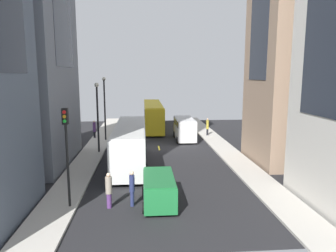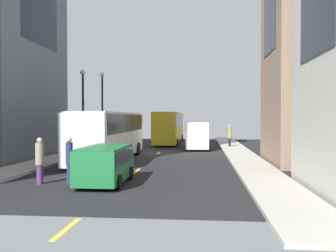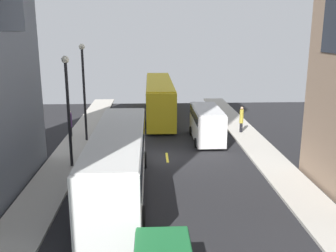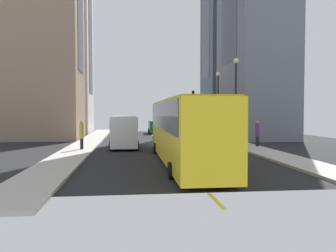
% 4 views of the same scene
% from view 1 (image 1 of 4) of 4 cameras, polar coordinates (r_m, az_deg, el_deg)
% --- Properties ---
extents(ground_plane, '(39.67, 39.67, 0.00)m').
position_cam_1_polar(ground_plane, '(33.04, -1.66, -4.03)').
color(ground_plane, black).
extents(sidewalk_west, '(2.33, 44.00, 0.15)m').
position_cam_1_polar(sidewalk_west, '(33.37, -13.21, -4.01)').
color(sidewalk_west, '#B2ADA3').
rests_on(sidewalk_west, ground).
extents(sidewalk_east, '(2.33, 44.00, 0.15)m').
position_cam_1_polar(sidewalk_east, '(34.01, 9.66, -3.64)').
color(sidewalk_east, '#B2ADA3').
rests_on(sidewalk_east, ground).
extents(lane_stripe_1, '(0.16, 2.00, 0.01)m').
position_cam_1_polar(lane_stripe_1, '(22.97, -0.29, -10.07)').
color(lane_stripe_1, yellow).
rests_on(lane_stripe_1, ground).
extents(lane_stripe_2, '(0.16, 2.00, 0.01)m').
position_cam_1_polar(lane_stripe_2, '(33.04, -1.66, -4.02)').
color(lane_stripe_2, yellow).
rests_on(lane_stripe_2, ground).
extents(lane_stripe_3, '(0.16, 2.00, 0.01)m').
position_cam_1_polar(lane_stripe_3, '(43.31, -2.38, -0.81)').
color(lane_stripe_3, yellow).
rests_on(lane_stripe_3, ground).
extents(lane_stripe_4, '(0.16, 2.00, 0.01)m').
position_cam_1_polar(lane_stripe_4, '(53.67, -2.82, 1.16)').
color(lane_stripe_4, yellow).
rests_on(lane_stripe_4, ground).
extents(city_bus_white, '(2.81, 12.27, 3.35)m').
position_cam_1_polar(city_bus_white, '(27.16, -6.92, -2.69)').
color(city_bus_white, silver).
rests_on(city_bus_white, ground).
extents(streetcar_yellow, '(2.70, 14.72, 3.59)m').
position_cam_1_polar(streetcar_yellow, '(45.08, -2.76, 2.31)').
color(streetcar_yellow, yellow).
rests_on(streetcar_yellow, ground).
extents(delivery_van_white, '(2.25, 5.61, 2.58)m').
position_cam_1_polar(delivery_van_white, '(36.86, 3.04, -0.23)').
color(delivery_van_white, white).
rests_on(delivery_van_white, ground).
extents(car_green_0, '(2.00, 4.07, 1.70)m').
position_cam_1_polar(car_green_0, '(18.98, -1.66, -11.14)').
color(car_green_0, '#1E7238').
rests_on(car_green_0, ground).
extents(pedestrian_walking_far, '(0.38, 0.38, 2.10)m').
position_cam_1_polar(pedestrian_walking_far, '(18.66, -10.74, -11.30)').
color(pedestrian_walking_far, '#593372').
rests_on(pedestrian_walking_far, ground).
extents(pedestrian_crossing_near, '(0.35, 0.35, 2.08)m').
position_cam_1_polar(pedestrian_crossing_near, '(38.35, -13.30, -0.50)').
color(pedestrian_crossing_near, black).
rests_on(pedestrian_crossing_near, ground).
extents(pedestrian_waiting_curb, '(0.32, 0.32, 2.13)m').
position_cam_1_polar(pedestrian_waiting_curb, '(39.28, 7.21, -0.03)').
color(pedestrian_waiting_curb, black).
rests_on(pedestrian_waiting_curb, ground).
extents(pedestrian_crossing_mid, '(0.31, 0.31, 2.15)m').
position_cam_1_polar(pedestrian_crossing_mid, '(18.66, -6.59, -11.00)').
color(pedestrian_crossing_mid, navy).
rests_on(pedestrian_crossing_mid, ground).
extents(traffic_light_near_corner, '(0.32, 0.44, 5.68)m').
position_cam_1_polar(traffic_light_near_corner, '(18.29, -18.08, -2.25)').
color(traffic_light_near_corner, black).
rests_on(traffic_light_near_corner, ground).
extents(streetlamp_near, '(0.44, 0.44, 6.75)m').
position_cam_1_polar(streetlamp_near, '(30.91, -12.74, 2.93)').
color(streetlamp_near, black).
rests_on(streetlamp_near, ground).
extents(streetlamp_far, '(0.44, 0.44, 7.24)m').
position_cam_1_polar(streetlamp_far, '(36.56, -11.50, 4.35)').
color(streetlamp_far, black).
rests_on(streetlamp_far, ground).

